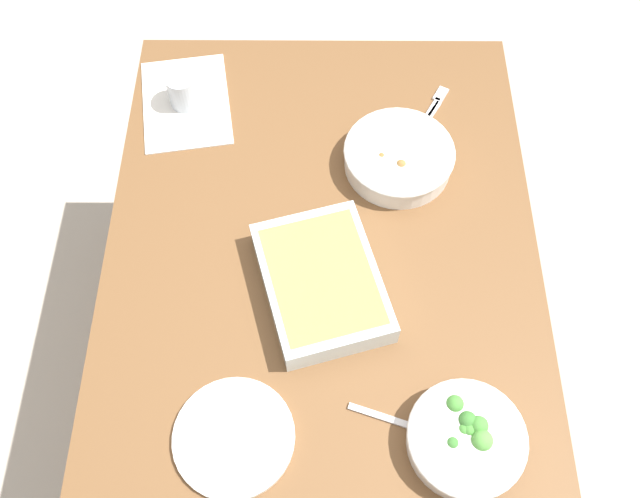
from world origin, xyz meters
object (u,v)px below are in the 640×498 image
stew_bowl (397,157)px  fork_on_table (430,109)px  drink_cup (182,92)px  broccoli_bowl (464,439)px  spoon_by_stew (416,135)px  side_plate (232,437)px  spoon_by_broccoli (406,425)px  baking_dish (320,281)px

stew_bowl → fork_on_table: 0.19m
drink_cup → fork_on_table: size_ratio=0.52×
stew_bowl → broccoli_bowl: (-0.61, -0.09, -0.00)m
spoon_by_stew → side_plate: bearing=151.6°
side_plate → stew_bowl: bearing=-28.1°
stew_bowl → spoon_by_stew: stew_bowl is taller
side_plate → broccoli_bowl: bearing=-90.9°
stew_bowl → broccoli_bowl: size_ratio=1.15×
spoon_by_broccoli → fork_on_table: spoon_by_broccoli is taller
side_plate → fork_on_table: 0.87m
drink_cup → side_plate: 0.80m
spoon_by_stew → baking_dish: bearing=151.0°
stew_bowl → drink_cup: bearing=69.9°
stew_bowl → drink_cup: (0.18, 0.49, 0.01)m
drink_cup → baking_dish: bearing=-146.4°
stew_bowl → baking_dish: (-0.31, 0.17, 0.00)m
baking_dish → drink_cup: 0.58m
spoon_by_broccoli → stew_bowl: bearing=-0.9°
baking_dish → spoon_by_stew: bearing=-29.0°
broccoli_bowl → side_plate: broccoli_bowl is taller
broccoli_bowl → side_plate: 0.41m
stew_bowl → fork_on_table: (0.16, -0.09, -0.03)m
drink_cup → broccoli_bowl: bearing=-143.9°
stew_bowl → broccoli_bowl: bearing=-171.9°
side_plate → spoon_by_broccoli: side_plate is taller
fork_on_table → drink_cup: bearing=88.1°
broccoli_bowl → drink_cup: bearing=36.1°
baking_dish → stew_bowl: bearing=-28.5°
drink_cup → fork_on_table: drink_cup is taller
broccoli_bowl → spoon_by_stew: bearing=3.0°
broccoli_bowl → fork_on_table: 0.77m
baking_dish → fork_on_table: (0.47, -0.25, -0.03)m
side_plate → fork_on_table: size_ratio=1.34×
side_plate → spoon_by_stew: (0.69, -0.37, -0.00)m
stew_bowl → fork_on_table: bearing=-28.9°
stew_bowl → side_plate: (-0.61, 0.32, -0.03)m
stew_bowl → drink_cup: 0.52m
drink_cup → fork_on_table: 0.58m
stew_bowl → spoon_by_broccoli: (-0.58, 0.01, -0.03)m
stew_bowl → side_plate: size_ratio=1.11×
baking_dish → side_plate: size_ratio=1.59×
drink_cup → side_plate: (-0.79, -0.17, -0.03)m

